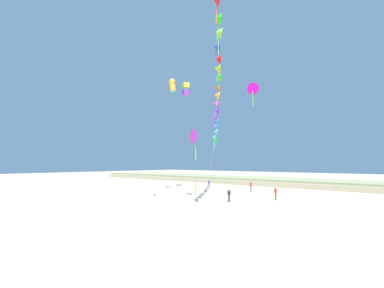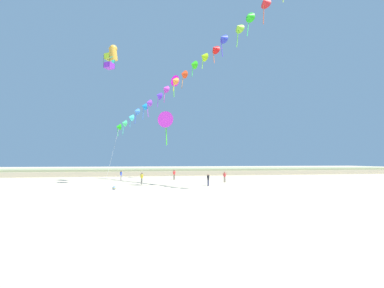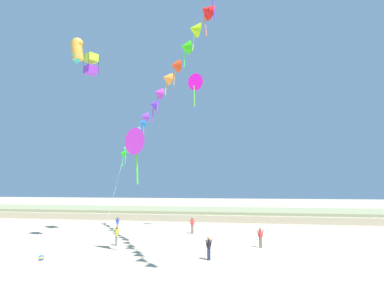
% 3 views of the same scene
% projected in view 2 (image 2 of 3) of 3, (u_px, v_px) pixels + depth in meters
% --- Properties ---
extents(ground_plane, '(240.00, 240.00, 0.00)m').
position_uv_depth(ground_plane, '(206.00, 198.00, 22.24)').
color(ground_plane, tan).
extents(dune_ridge, '(120.00, 13.81, 1.37)m').
position_uv_depth(dune_ridge, '(169.00, 171.00, 60.30)').
color(dune_ridge, tan).
rests_on(dune_ridge, ground).
extents(person_near_left, '(0.52, 0.37, 1.61)m').
position_uv_depth(person_near_left, '(142.00, 178.00, 34.82)').
color(person_near_left, gray).
rests_on(person_near_left, ground).
extents(person_near_right, '(0.33, 0.51, 1.55)m').
position_uv_depth(person_near_right, '(121.00, 175.00, 42.16)').
color(person_near_right, gray).
rests_on(person_near_right, ground).
extents(person_mid_center, '(0.55, 0.29, 1.62)m').
position_uv_depth(person_mid_center, '(225.00, 176.00, 38.22)').
color(person_mid_center, '#726656').
rests_on(person_mid_center, ground).
extents(person_far_left, '(0.45, 0.43, 1.56)m').
position_uv_depth(person_far_left, '(208.00, 179.00, 32.68)').
color(person_far_left, '#282D4C').
rests_on(person_far_left, ground).
extents(person_far_right, '(0.56, 0.36, 1.69)m').
position_uv_depth(person_far_right, '(174.00, 174.00, 43.32)').
color(person_far_right, '#726656').
rests_on(person_far_right, ground).
extents(kite_banner_string, '(20.92, 25.77, 20.98)m').
position_uv_depth(kite_banner_string, '(178.00, 78.00, 35.53)').
color(kite_banner_string, '#23D31B').
extents(large_kite_low_lead, '(1.57, 1.59, 2.53)m').
position_uv_depth(large_kite_low_lead, '(113.00, 54.00, 33.93)').
color(large_kite_low_lead, gold).
extents(large_kite_mid_trail, '(2.44, 2.40, 4.02)m').
position_uv_depth(large_kite_mid_trail, '(174.00, 81.00, 45.56)').
color(large_kite_mid_trail, '#F10DD3').
extents(large_kite_high_solo, '(1.61, 1.61, 2.17)m').
position_uv_depth(large_kite_high_solo, '(109.00, 61.00, 38.31)').
color(large_kite_high_solo, purple).
extents(large_kite_outer_drift, '(2.16, 1.49, 4.25)m').
position_uv_depth(large_kite_outer_drift, '(166.00, 120.00, 32.27)').
color(large_kite_outer_drift, '#E333DA').
extents(beach_ball, '(0.36, 0.36, 0.36)m').
position_uv_depth(beach_ball, '(114.00, 188.00, 28.70)').
color(beach_ball, blue).
rests_on(beach_ball, ground).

